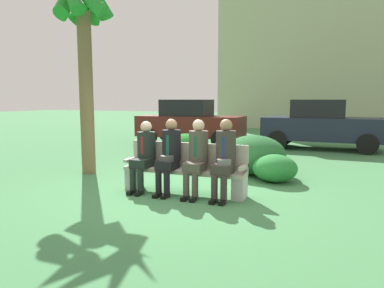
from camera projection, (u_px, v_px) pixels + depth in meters
name	position (u px, v px, depth m)	size (l,w,h in m)	color
ground_plane	(174.00, 193.00, 6.49)	(80.00, 80.00, 0.00)	#407E4A
park_bench	(185.00, 169.00, 6.47)	(2.25, 0.44, 0.90)	#B7AD9E
seated_man_leftmost	(144.00, 152.00, 6.60)	(0.34, 0.72, 1.29)	#1E2823
seated_man_centerleft	(170.00, 152.00, 6.41)	(0.34, 0.72, 1.34)	black
seated_man_centerright	(197.00, 154.00, 6.22)	(0.34, 0.72, 1.34)	#4C473D
seated_man_rightmost	(224.00, 155.00, 6.04)	(0.34, 0.72, 1.36)	#38332D
palm_tree_tall	(83.00, 24.00, 7.83)	(1.50, 1.57, 4.56)	brown
shrub_near_bench	(254.00, 155.00, 8.06)	(1.42, 1.30, 0.89)	#24602E
shrub_mid_lawn	(186.00, 147.00, 9.93)	(1.19, 1.09, 0.75)	#207927
shrub_far_lawn	(275.00, 168.00, 7.33)	(0.91, 0.83, 0.57)	#287B35
parked_car_near	(190.00, 122.00, 13.34)	(3.93, 1.76, 1.68)	#591E19
parked_car_far	(321.00, 125.00, 12.11)	(3.95, 1.81, 1.68)	#1E2338
building_backdrop	(312.00, 35.00, 23.35)	(10.62, 8.93, 11.69)	#AEB792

